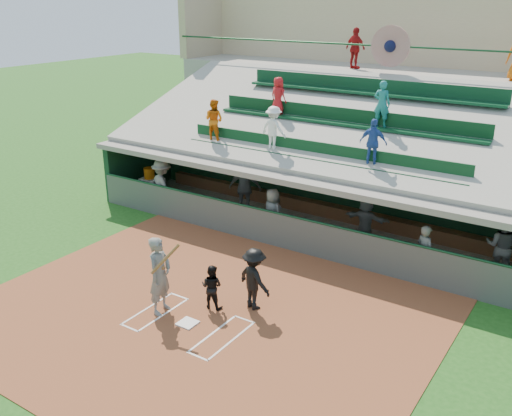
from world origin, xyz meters
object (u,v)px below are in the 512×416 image
Objects in this scene: white_table at (152,187)px; catcher at (212,287)px; batter_at_plate at (160,275)px; home_plate at (188,323)px; water_cooler at (149,173)px.

catcher is at bearing -39.49° from white_table.
batter_at_plate is at bearing 32.24° from catcher.
home_plate is 0.22× the size of batter_at_plate.
batter_at_plate is 4.77× the size of water_cooler.
catcher is (0.02, 0.94, 0.56)m from home_plate.
batter_at_plate is 1.31m from catcher.
batter_at_plate is 2.41× the size of white_table.
catcher is at bearing 88.77° from home_plate.
water_cooler is (-7.13, 5.37, 0.37)m from catcher.
batter_at_plate reaches higher than home_plate.
batter_at_plate reaches higher than water_cooler.
white_table is at bearing 134.50° from batter_at_plate.
white_table is at bearing 30.66° from water_cooler.
water_cooler reaches higher than white_table.
water_cooler reaches higher than home_plate.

